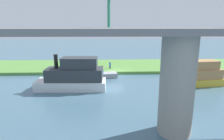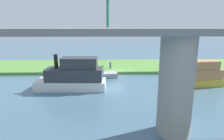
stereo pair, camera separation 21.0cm
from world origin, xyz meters
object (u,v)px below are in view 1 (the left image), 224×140
object	(u,v)px
person_on_bank	(110,65)
pontoon_yellow	(101,74)
bridge_pylon	(177,86)
motorboat_white	(73,76)
mooring_post	(103,68)
riverboat_paddlewheel	(198,75)

from	to	relation	value
person_on_bank	pontoon_yellow	distance (m)	4.94
bridge_pylon	motorboat_white	bearing A→B (deg)	-49.37
person_on_bank	mooring_post	bearing A→B (deg)	46.47
bridge_pylon	person_on_bank	distance (m)	22.60
pontoon_yellow	bridge_pylon	bearing A→B (deg)	110.28
motorboat_white	pontoon_yellow	bearing A→B (deg)	-122.26
person_on_bank	motorboat_white	bearing A→B (deg)	62.77
riverboat_paddlewheel	pontoon_yellow	xyz separation A→B (m)	(14.17, -4.51, -0.87)
mooring_post	riverboat_paddlewheel	size ratio (longest dim) A/B	0.11
bridge_pylon	person_on_bank	xyz separation A→B (m)	(4.70, -21.93, -2.82)
riverboat_paddlewheel	bridge_pylon	bearing A→B (deg)	58.76
person_on_bank	riverboat_paddlewheel	world-z (taller)	riverboat_paddlewheel
riverboat_paddlewheel	motorboat_white	size ratio (longest dim) A/B	0.84
bridge_pylon	person_on_bank	world-z (taller)	bridge_pylon
bridge_pylon	riverboat_paddlewheel	distance (m)	15.20
person_on_bank	riverboat_paddlewheel	distance (m)	15.45
mooring_post	bridge_pylon	bearing A→B (deg)	106.46
pontoon_yellow	riverboat_paddlewheel	bearing A→B (deg)	162.35
person_on_bank	pontoon_yellow	world-z (taller)	person_on_bank
bridge_pylon	person_on_bank	bearing A→B (deg)	-77.91
mooring_post	pontoon_yellow	size ratio (longest dim) A/B	0.17
mooring_post	riverboat_paddlewheel	bearing A→B (deg)	150.96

